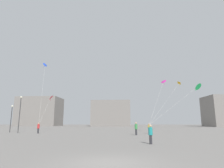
# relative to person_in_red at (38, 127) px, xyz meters

# --- Properties ---
(ground_plane) EXTENTS (300.00, 300.00, 0.00)m
(ground_plane) POSITION_rel_person_in_red_xyz_m (12.20, -23.01, -0.95)
(ground_plane) COLOR gray
(person_in_red) EXTENTS (0.38, 0.38, 1.73)m
(person_in_red) POSITION_rel_person_in_red_xyz_m (0.00, 0.00, 0.00)
(person_in_red) COLOR #2D2D33
(person_in_red) RESTS_ON ground_plane
(person_in_green) EXTENTS (0.39, 0.39, 1.80)m
(person_in_green) POSITION_rel_person_in_red_xyz_m (15.61, -4.06, 0.04)
(person_in_green) COLOR #2D2D33
(person_in_green) RESTS_ON ground_plane
(person_in_yellow) EXTENTS (0.35, 0.35, 1.59)m
(person_in_yellow) POSITION_rel_person_in_red_xyz_m (18.05, -0.78, -0.07)
(person_in_yellow) COLOR #2D2D33
(person_in_yellow) RESTS_ON ground_plane
(person_in_teal) EXTENTS (0.35, 0.35, 1.61)m
(person_in_teal) POSITION_rel_person_in_red_xyz_m (15.51, -15.40, -0.07)
(person_in_teal) COLOR #2D2D33
(person_in_teal) RESTS_ON ground_plane
(kite_magenta_diamond) EXTENTS (3.95, 2.85, 8.08)m
(kite_magenta_diamond) POSITION_rel_person_in_red_xyz_m (21.34, 1.40, 7.97)
(kite_magenta_diamond) COLOR #D12899
(kite_cobalt_diamond) EXTENTS (2.47, 6.71, 12.79)m
(kite_cobalt_diamond) POSITION_rel_person_in_red_xyz_m (-1.91, 6.02, 12.51)
(kite_cobalt_diamond) COLOR blue
(kite_crimson_diamond) EXTENTS (2.37, 11.21, 6.60)m
(kite_crimson_diamond) POSITION_rel_person_in_red_xyz_m (-1.72, 10.39, 6.33)
(kite_crimson_diamond) COLOR red
(kite_amber_delta) EXTENTS (9.26, 10.84, 9.36)m
(kite_amber_delta) POSITION_rel_person_in_red_xyz_m (26.69, 9.09, 9.10)
(kite_amber_delta) COLOR yellow
(kite_emerald_diamond) EXTENTS (8.79, 1.54, 6.71)m
(kite_emerald_diamond) POSITION_rel_person_in_red_xyz_m (26.03, -1.58, 6.49)
(kite_emerald_diamond) COLOR green
(building_left_hall) EXTENTS (20.83, 14.62, 14.03)m
(building_left_hall) POSITION_rel_person_in_red_xyz_m (-24.80, 64.11, 6.07)
(building_left_hall) COLOR gray
(building_left_hall) RESTS_ON ground_plane
(building_centre_hall) EXTENTS (18.09, 12.10, 11.56)m
(building_centre_hall) POSITION_rel_person_in_red_xyz_m (11.20, 57.30, 4.83)
(building_centre_hall) COLOR gray
(building_centre_hall) RESTS_ON ground_plane
(lamppost_east) EXTENTS (0.36, 0.36, 6.32)m
(lamppost_east) POSITION_rel_person_in_red_xyz_m (-3.95, 1.29, 3.15)
(lamppost_east) COLOR #2D2D30
(lamppost_east) RESTS_ON ground_plane
(lamppost_west) EXTENTS (0.36, 0.36, 4.90)m
(lamppost_west) POSITION_rel_person_in_red_xyz_m (-6.37, 3.17, 2.35)
(lamppost_west) COLOR #2D2D30
(lamppost_west) RESTS_ON ground_plane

